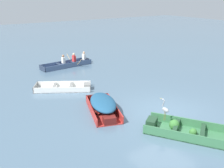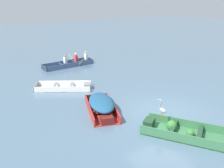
% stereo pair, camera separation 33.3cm
% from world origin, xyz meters
% --- Properties ---
extents(ground_plane, '(80.00, 80.00, 0.00)m').
position_xyz_m(ground_plane, '(0.00, 0.00, 0.00)').
color(ground_plane, slate).
extents(dinghy_green_foreground, '(2.81, 3.33, 0.44)m').
position_xyz_m(dinghy_green_foreground, '(-0.61, -1.61, 0.14)').
color(dinghy_green_foreground, '#387047').
rests_on(dinghy_green_foreground, ground).
extents(skiff_red_near_moored, '(1.90, 2.88, 0.67)m').
position_xyz_m(skiff_red_near_moored, '(-2.22, 1.61, 0.38)').
color(skiff_red_near_moored, '#AD2D28').
rests_on(skiff_red_near_moored, ground).
extents(skiff_white_mid_moored, '(3.16, 2.45, 0.32)m').
position_xyz_m(skiff_white_mid_moored, '(-2.51, 5.17, 0.10)').
color(skiff_white_mid_moored, white).
rests_on(skiff_white_mid_moored, ground).
extents(rowboat_slate_blue_with_crew, '(3.81, 2.19, 0.91)m').
position_xyz_m(rowboat_slate_blue_with_crew, '(-0.34, 9.50, 0.21)').
color(rowboat_slate_blue_with_crew, '#475B7F').
rests_on(rowboat_slate_blue_with_crew, ground).
extents(heron_on_dinghy, '(0.14, 0.45, 0.84)m').
position_xyz_m(heron_on_dinghy, '(-1.07, -1.02, 0.91)').
color(heron_on_dinghy, olive).
rests_on(heron_on_dinghy, dinghy_green_foreground).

